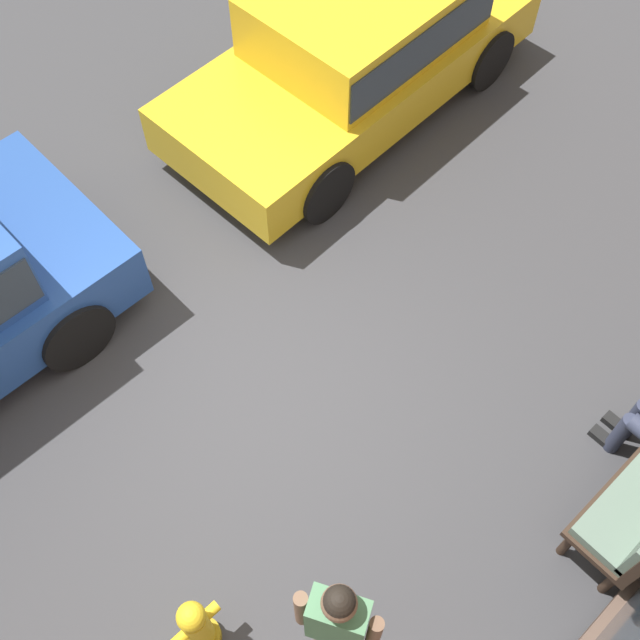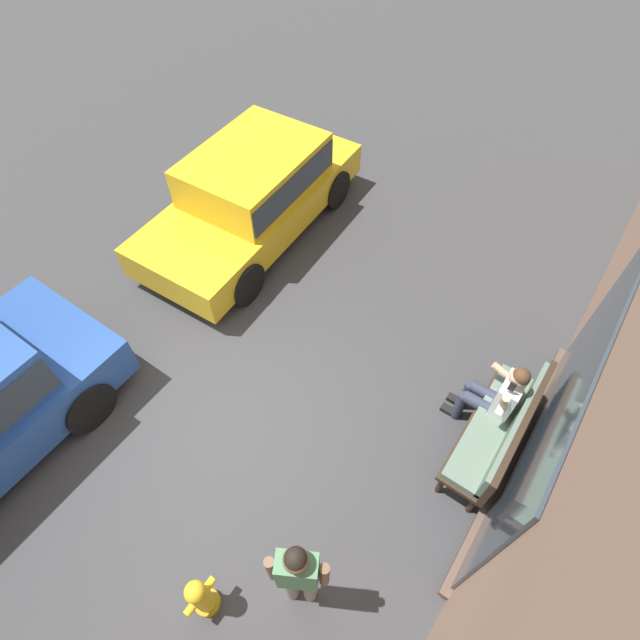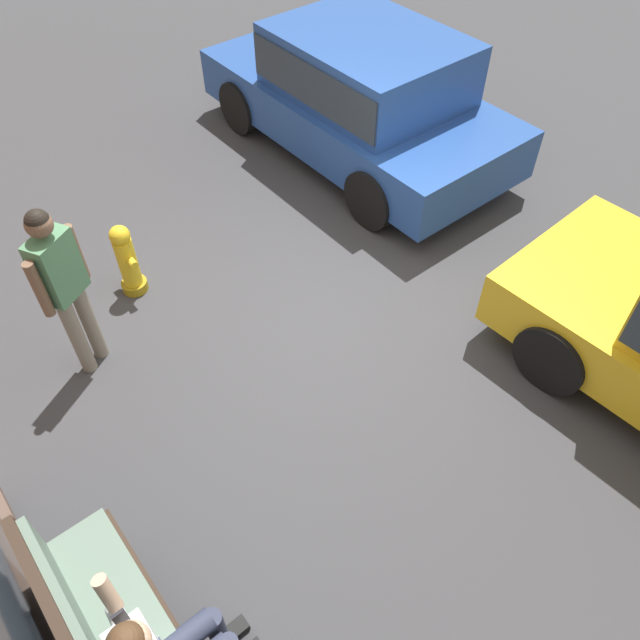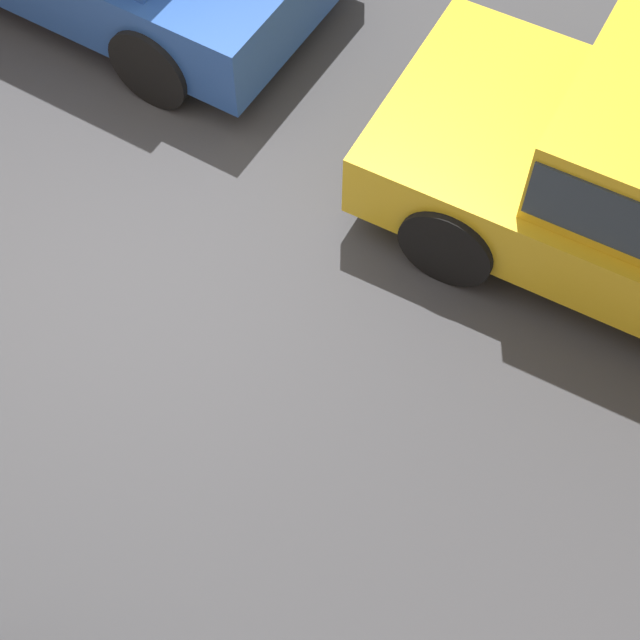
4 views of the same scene
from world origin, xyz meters
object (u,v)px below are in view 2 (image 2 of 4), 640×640
(parked_car_near, at_px, (253,190))
(fire_hydrant, at_px, (201,597))
(pedestrian_standing, at_px, (298,574))
(person_on_phone, at_px, (497,396))
(bench, at_px, (502,429))

(parked_car_near, distance_m, fire_hydrant, 5.68)
(pedestrian_standing, distance_m, fire_hydrant, 1.15)
(person_on_phone, bearing_deg, fire_hydrant, -22.64)
(person_on_phone, xyz_separation_m, pedestrian_standing, (2.86, -0.72, 0.30))
(bench, relative_size, fire_hydrant, 2.17)
(pedestrian_standing, bearing_deg, parked_car_near, -135.92)
(fire_hydrant, bearing_deg, person_on_phone, 157.36)
(parked_car_near, bearing_deg, bench, 73.13)
(bench, xyz_separation_m, pedestrian_standing, (2.58, -0.95, 0.42))
(bench, bearing_deg, fire_hydrant, -27.67)
(person_on_phone, relative_size, pedestrian_standing, 0.79)
(bench, bearing_deg, parked_car_near, -106.87)
(parked_car_near, bearing_deg, fire_hydrant, 34.35)
(bench, xyz_separation_m, parked_car_near, (-1.48, -4.88, 0.18))
(bench, height_order, parked_car_near, parked_car_near)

